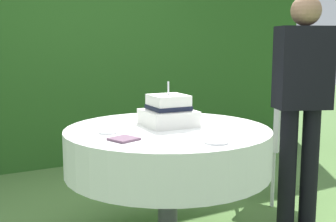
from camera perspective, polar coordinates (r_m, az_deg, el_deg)
foliage_hedge at (r=4.84m, az=-13.73°, el=7.77°), size 6.28×0.53×2.43m
cake_table at (r=2.69m, az=-0.04°, el=-5.14°), size 1.27×1.27×0.77m
wedding_cake at (r=2.75m, az=0.10°, el=-0.07°), size 0.32×0.32×0.28m
serving_plate_near at (r=2.28m, az=6.37°, el=-4.09°), size 0.13×0.13×0.01m
serving_plate_far at (r=3.01m, az=3.60°, el=-0.88°), size 0.13×0.13×0.01m
serving_plate_left at (r=2.54m, az=-7.94°, el=-2.77°), size 0.11×0.11×0.01m
napkin_stack at (r=2.35m, az=-5.86°, el=-3.70°), size 0.17×0.17×0.01m
garden_chair at (r=3.64m, az=13.40°, el=-3.17°), size 0.55×0.55×0.89m
standing_person at (r=3.05m, az=17.28°, el=1.78°), size 0.41×0.32×1.60m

